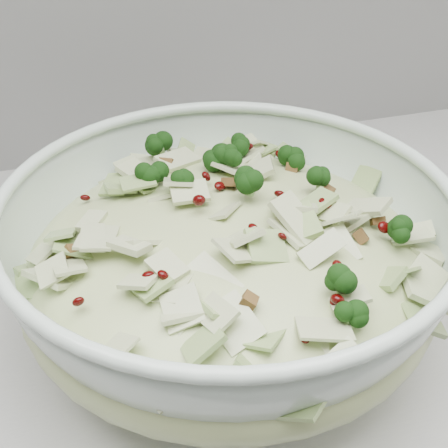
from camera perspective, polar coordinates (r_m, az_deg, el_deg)
mixing_bowl at (r=0.52m, az=0.36°, el=-3.94°), size 0.49×0.49×0.15m
salad at (r=0.51m, az=0.37°, el=-1.82°), size 0.48×0.48×0.15m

